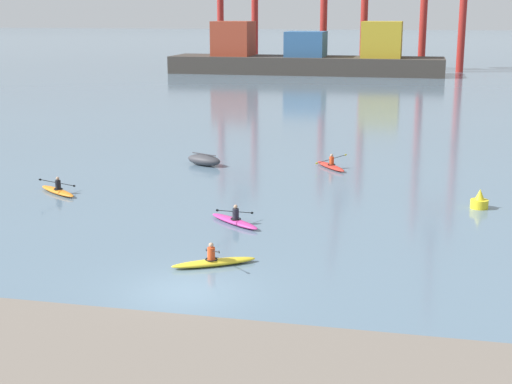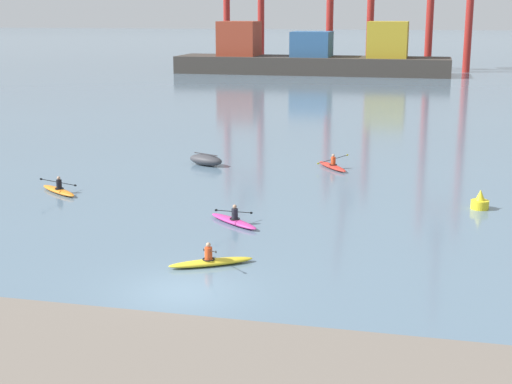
# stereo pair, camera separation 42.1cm
# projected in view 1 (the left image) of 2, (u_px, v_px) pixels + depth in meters

# --- Properties ---
(ground_plane) EXTENTS (800.00, 800.00, 0.00)m
(ground_plane) POSITION_uv_depth(u_px,v_px,m) (186.00, 292.00, 26.71)
(ground_plane) COLOR slate
(container_barge) EXTENTS (43.32, 9.31, 8.24)m
(container_barge) POSITION_uv_depth(u_px,v_px,m) (306.00, 57.00, 119.44)
(container_barge) COLOR #38332D
(container_barge) RESTS_ON ground
(capsized_dinghy) EXTENTS (2.82, 2.08, 0.76)m
(capsized_dinghy) POSITION_uv_depth(u_px,v_px,m) (204.00, 160.00, 48.56)
(capsized_dinghy) COLOR #38383D
(capsized_dinghy) RESTS_ON ground
(channel_buoy) EXTENTS (0.90, 0.90, 1.00)m
(channel_buoy) POSITION_uv_depth(u_px,v_px,m) (479.00, 201.00, 37.94)
(channel_buoy) COLOR yellow
(channel_buoy) RESTS_ON ground
(kayak_orange) EXTENTS (3.13, 2.44, 1.02)m
(kayak_orange) POSITION_uv_depth(u_px,v_px,m) (58.00, 190.00, 41.06)
(kayak_orange) COLOR orange
(kayak_orange) RESTS_ON ground
(kayak_magenta) EXTENTS (3.04, 2.58, 0.95)m
(kayak_magenta) POSITION_uv_depth(u_px,v_px,m) (235.00, 220.00, 35.17)
(kayak_magenta) COLOR #C13384
(kayak_magenta) RESTS_ON ground
(kayak_red) EXTENTS (2.46, 3.12, 0.95)m
(kayak_red) POSITION_uv_depth(u_px,v_px,m) (331.00, 166.00, 47.66)
(kayak_red) COLOR red
(kayak_red) RESTS_ON ground
(kayak_yellow) EXTENTS (3.24, 2.23, 0.96)m
(kayak_yellow) POSITION_uv_depth(u_px,v_px,m) (214.00, 261.00, 29.40)
(kayak_yellow) COLOR yellow
(kayak_yellow) RESTS_ON ground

